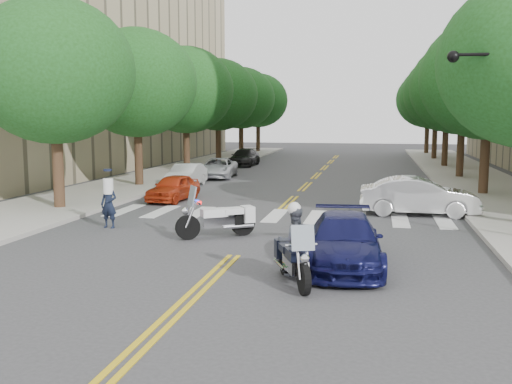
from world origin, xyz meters
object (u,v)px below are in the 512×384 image
(motorcycle_police, at_px, (293,247))
(officer_standing, at_px, (109,204))
(convertible, at_px, (419,196))
(sedan_blue, at_px, (344,241))
(motorcycle_parked, at_px, (223,219))

(motorcycle_police, height_order, officer_standing, motorcycle_police)
(motorcycle_police, xyz_separation_m, convertible, (3.45, 10.01, -0.10))
(convertible, xyz_separation_m, sedan_blue, (-2.39, -8.29, -0.08))
(motorcycle_parked, height_order, officer_standing, motorcycle_parked)
(motorcycle_parked, height_order, convertible, motorcycle_parked)
(motorcycle_police, xyz_separation_m, sedan_blue, (1.06, 1.72, -0.18))
(officer_standing, distance_m, sedan_blue, 8.83)
(convertible, bearing_deg, motorcycle_police, 160.59)
(motorcycle_parked, distance_m, sedan_blue, 4.86)
(sedan_blue, bearing_deg, motorcycle_police, -126.43)
(convertible, relative_size, sedan_blue, 1.00)
(convertible, height_order, sedan_blue, convertible)
(motorcycle_police, relative_size, motorcycle_parked, 0.96)
(motorcycle_police, height_order, convertible, motorcycle_police)
(motorcycle_parked, distance_m, officer_standing, 4.23)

